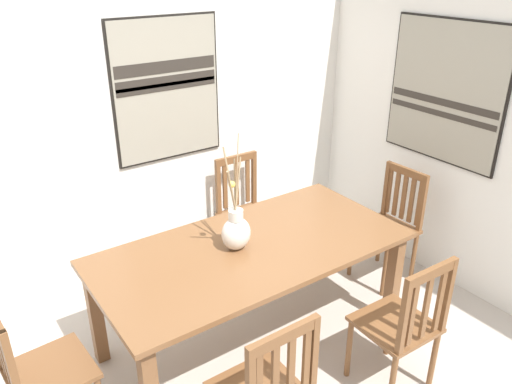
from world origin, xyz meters
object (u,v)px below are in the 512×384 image
centerpiece_vase (236,231)px  chair_2 (245,211)px  chair_3 (391,223)px  chair_4 (37,370)px  painting_on_side_wall (445,92)px  dining_table (252,259)px  chair_1 (403,324)px  painting_on_back_wall (167,90)px

centerpiece_vase → chair_2: size_ratio=0.78×
chair_3 → chair_4: chair_3 is taller
centerpiece_vase → painting_on_side_wall: bearing=-2.7°
dining_table → centerpiece_vase: (-0.10, 0.03, 0.23)m
dining_table → chair_1: 1.01m
chair_1 → painting_on_side_wall: 1.83m
painting_on_side_wall → dining_table: bearing=178.3°
chair_4 → painting_on_back_wall: (1.41, 1.16, 1.05)m
painting_on_back_wall → dining_table: bearing=-90.9°
chair_4 → painting_on_side_wall: painting_on_side_wall is taller
centerpiece_vase → painting_on_back_wall: size_ratio=0.69×
dining_table → painting_on_back_wall: size_ratio=1.90×
centerpiece_vase → chair_3: centerpiece_vase is taller
chair_3 → painting_on_side_wall: bearing=-9.8°
painting_on_back_wall → painting_on_side_wall: 2.10m
centerpiece_vase → painting_on_side_wall: 1.95m
chair_2 → painting_on_side_wall: bearing=-37.4°
dining_table → chair_3: chair_3 is taller
centerpiece_vase → chair_3: size_ratio=0.79×
dining_table → chair_2: (0.53, 0.87, -0.17)m
chair_1 → chair_3: bearing=44.6°
dining_table → painting_on_side_wall: painting_on_side_wall is taller
chair_4 → centerpiece_vase: bearing=2.5°
painting_on_side_wall → chair_1: bearing=-146.9°
chair_3 → painting_on_back_wall: painting_on_back_wall is taller
centerpiece_vase → painting_on_back_wall: (0.12, 1.11, 0.66)m
centerpiece_vase → painting_on_side_wall: size_ratio=0.69×
dining_table → chair_1: chair_1 is taller
chair_3 → centerpiece_vase: bearing=179.1°
chair_1 → dining_table: bearing=118.5°
chair_4 → painting_on_back_wall: 2.11m
dining_table → centerpiece_vase: centerpiece_vase is taller
chair_2 → dining_table: bearing=-121.4°
centerpiece_vase → chair_1: centerpiece_vase is taller
centerpiece_vase → chair_1: bearing=-57.8°
chair_1 → painting_on_side_wall: painting_on_side_wall is taller
chair_1 → painting_on_side_wall: size_ratio=0.90×
chair_1 → chair_2: 1.75m
centerpiece_vase → chair_4: 1.35m
dining_table → painting_on_back_wall: painting_on_back_wall is taller
centerpiece_vase → painting_on_back_wall: 1.30m
painting_on_back_wall → chair_3: bearing=-39.8°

